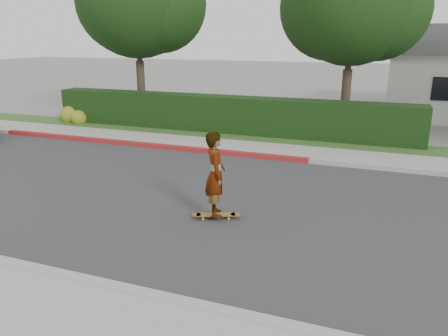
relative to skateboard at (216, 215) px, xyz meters
The scene contains 14 objects.
ground 0.93m from the skateboard, 82.90° to the left, with size 120.00×120.00×0.00m, color slate.
road 0.93m from the skateboard, 82.90° to the left, with size 60.00×8.00×0.01m, color #2D2D30.
curb_near 3.18m from the skateboard, 87.93° to the right, with size 60.00×0.20×0.15m, color #9E9E99.
sidewalk_near 4.08m from the skateboard, 88.38° to the right, with size 60.00×1.60×0.12m, color gray.
curb_far 5.02m from the skateboard, 88.69° to the left, with size 60.00×0.20×0.15m, color #9E9E99.
curb_red_section 7.01m from the skateboard, 134.20° to the left, with size 12.00×0.21×0.15m, color maroon.
sidewalk_far 5.92m from the skateboard, 88.89° to the left, with size 60.00×1.60×0.12m, color gray.
planting_strip 7.52m from the skateboard, 89.12° to the left, with size 60.00×1.60×0.10m, color #2D4C1E.
hedge 8.65m from the skateboard, 109.55° to the left, with size 15.00×1.00×1.50m, color black.
flowering_shrub 12.51m from the skateboard, 142.25° to the left, with size 1.40×1.00×0.90m.
tree_left 13.19m from the skateboard, 127.59° to the left, with size 5.99×5.21×8.00m.
tree_center 11.31m from the skateboard, 81.00° to the left, with size 5.66×4.84×7.44m.
skateboard is the anchor object (origin of this frame).
skateboarder 0.92m from the skateboard, behind, with size 0.66×0.43×1.80m, color white.
Camera 1 is at (3.10, -8.96, 3.76)m, focal length 35.00 mm.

